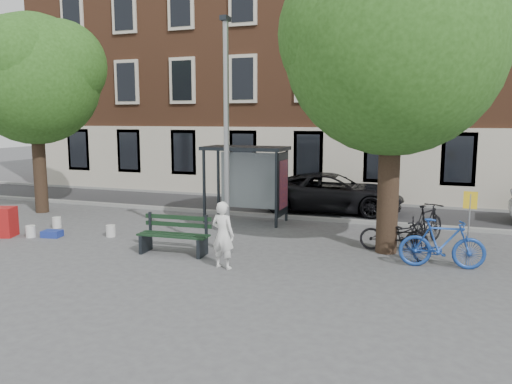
{
  "coord_description": "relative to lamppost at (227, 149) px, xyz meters",
  "views": [
    {
      "loc": [
        5.11,
        -11.98,
        3.56
      ],
      "look_at": [
        0.16,
        1.84,
        1.4
      ],
      "focal_mm": 35.0,
      "sensor_mm": 36.0,
      "label": 1
    }
  ],
  "objects": [
    {
      "name": "ground",
      "position": [
        0.0,
        0.0,
        -2.78
      ],
      "size": [
        90.0,
        90.0,
        0.0
      ],
      "primitive_type": "plane",
      "color": "#4C4C4F",
      "rests_on": "ground"
    },
    {
      "name": "road",
      "position": [
        0.0,
        7.0,
        -2.78
      ],
      "size": [
        40.0,
        4.0,
        0.01
      ],
      "primitive_type": "cube",
      "color": "#28282B",
      "rests_on": "ground"
    },
    {
      "name": "curb_near",
      "position": [
        0.0,
        5.0,
        -2.72
      ],
      "size": [
        40.0,
        0.25,
        0.12
      ],
      "primitive_type": "cube",
      "color": "gray",
      "rests_on": "ground"
    },
    {
      "name": "curb_far",
      "position": [
        0.0,
        9.0,
        -2.72
      ],
      "size": [
        40.0,
        0.25,
        0.12
      ],
      "primitive_type": "cube",
      "color": "gray",
      "rests_on": "ground"
    },
    {
      "name": "building_row",
      "position": [
        0.0,
        13.0,
        4.22
      ],
      "size": [
        30.0,
        8.0,
        14.0
      ],
      "primitive_type": "cube",
      "color": "brown",
      "rests_on": "ground"
    },
    {
      "name": "lamppost",
      "position": [
        0.0,
        0.0,
        0.0
      ],
      "size": [
        0.28,
        0.35,
        6.11
      ],
      "color": "#9EA0A3",
      "rests_on": "ground"
    },
    {
      "name": "tree_right",
      "position": [
        4.01,
        1.38,
        2.83
      ],
      "size": [
        5.76,
        5.6,
        8.2
      ],
      "color": "black",
      "rests_on": "ground"
    },
    {
      "name": "tree_left",
      "position": [
        -8.99,
        2.88,
        2.43
      ],
      "size": [
        5.18,
        4.86,
        7.4
      ],
      "color": "black",
      "rests_on": "ground"
    },
    {
      "name": "bus_shelter",
      "position": [
        -0.61,
        4.11,
        -0.87
      ],
      "size": [
        2.85,
        1.45,
        2.62
      ],
      "color": "#1E2328",
      "rests_on": "ground"
    },
    {
      "name": "painter",
      "position": [
        0.45,
        -1.32,
        -1.97
      ],
      "size": [
        0.65,
        0.48,
        1.63
      ],
      "primitive_type": "imported",
      "rotation": [
        0.0,
        0.0,
        2.99
      ],
      "color": "white",
      "rests_on": "ground"
    },
    {
      "name": "bench",
      "position": [
        -1.3,
        -0.54,
        -2.33
      ],
      "size": [
        1.95,
        0.74,
        0.99
      ],
      "rotation": [
        0.0,
        0.0,
        0.06
      ],
      "color": "#1E2328",
      "rests_on": "ground"
    },
    {
      "name": "bike_a",
      "position": [
        4.18,
        1.67,
        -2.31
      ],
      "size": [
        1.83,
        0.72,
        0.95
      ],
      "primitive_type": "imported",
      "rotation": [
        0.0,
        0.0,
        1.62
      ],
      "color": "black",
      "rests_on": "ground"
    },
    {
      "name": "bike_b",
      "position": [
        5.39,
        0.47,
        -2.18
      ],
      "size": [
        2.05,
        0.8,
        1.2
      ],
      "primitive_type": "imported",
      "rotation": [
        0.0,
        0.0,
        1.69
      ],
      "color": "#1B4097",
      "rests_on": "ground"
    },
    {
      "name": "bike_c",
      "position": [
        4.48,
        1.24,
        -2.27
      ],
      "size": [
        1.82,
        1.91,
        1.03
      ],
      "primitive_type": "imported",
      "rotation": [
        0.0,
        0.0,
        0.73
      ],
      "color": "black",
      "rests_on": "ground"
    },
    {
      "name": "bike_d",
      "position": [
        5.0,
        2.71,
        -2.19
      ],
      "size": [
        1.3,
        2.03,
        1.19
      ],
      "primitive_type": "imported",
      "rotation": [
        0.0,
        0.0,
        2.73
      ],
      "color": "black",
      "rests_on": "ground"
    },
    {
      "name": "car_dark",
      "position": [
        1.47,
        6.91,
        -2.04
      ],
      "size": [
        5.52,
        2.87,
        1.49
      ],
      "primitive_type": "imported",
      "rotation": [
        0.0,
        0.0,
        1.65
      ],
      "color": "black",
      "rests_on": "ground"
    },
    {
      "name": "blue_crate",
      "position": [
        -5.72,
        -0.15,
        -2.68
      ],
      "size": [
        0.61,
        0.49,
        0.2
      ],
      "primitive_type": "cube",
      "rotation": [
        0.0,
        0.0,
        0.19
      ],
      "color": "navy",
      "rests_on": "ground"
    },
    {
      "name": "bucket_a",
      "position": [
        -6.31,
        -0.39,
        -2.6
      ],
      "size": [
        0.31,
        0.31,
        0.36
      ],
      "primitive_type": "cylinder",
      "rotation": [
        0.0,
        0.0,
        0.12
      ],
      "color": "silver",
      "rests_on": "ground"
    },
    {
      "name": "bucket_b",
      "position": [
        -6.49,
        0.93,
        -2.6
      ],
      "size": [
        0.37,
        0.37,
        0.36
      ],
      "primitive_type": "cylinder",
      "rotation": [
        0.0,
        0.0,
        0.43
      ],
      "color": "silver",
      "rests_on": "ground"
    },
    {
      "name": "bucket_c",
      "position": [
        -4.06,
        0.48,
        -2.6
      ],
      "size": [
        0.31,
        0.31,
        0.36
      ],
      "primitive_type": "cylinder",
      "rotation": [
        0.0,
        0.0,
        -0.1
      ],
      "color": "silver",
      "rests_on": "ground"
    },
    {
      "name": "notice_sign",
      "position": [
        5.97,
        0.83,
        -1.46
      ],
      "size": [
        0.32,
        0.06,
        1.84
      ],
      "rotation": [
        0.0,
        0.0,
        -0.08
      ],
      "color": "#9EA0A3",
      "rests_on": "ground"
    }
  ]
}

